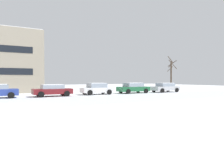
# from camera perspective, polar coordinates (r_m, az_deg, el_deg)

# --- Properties ---
(ground_plane) EXTENTS (120.00, 120.00, 0.00)m
(ground_plane) POSITION_cam_1_polar(r_m,az_deg,el_deg) (15.08, -27.78, -6.14)
(ground_plane) COLOR white
(road_surface) EXTENTS (80.00, 8.62, 0.00)m
(road_surface) POSITION_cam_1_polar(r_m,az_deg,el_deg) (18.37, -27.78, -4.83)
(road_surface) COLOR silver
(road_surface) RESTS_ON ground
(parked_car_maroon) EXTENTS (4.32, 2.07, 1.36)m
(parked_car_maroon) POSITION_cam_1_polar(r_m,az_deg,el_deg) (23.90, -16.38, -1.68)
(parked_car_maroon) COLOR maroon
(parked_car_maroon) RESTS_ON ground
(parked_car_white) EXTENTS (4.09, 2.07, 1.48)m
(parked_car_white) POSITION_cam_1_polar(r_m,az_deg,el_deg) (25.86, -4.28, -1.31)
(parked_car_white) COLOR white
(parked_car_white) RESTS_ON ground
(parked_car_green) EXTENTS (4.61, 2.19, 1.47)m
(parked_car_green) POSITION_cam_1_polar(r_m,az_deg,el_deg) (28.58, 6.02, -1.07)
(parked_car_green) COLOR #1E6038
(parked_car_green) RESTS_ON ground
(parked_car_silver) EXTENTS (4.53, 2.14, 1.40)m
(parked_car_silver) POSITION_cam_1_polar(r_m,az_deg,el_deg) (31.79, 14.77, -0.91)
(parked_car_silver) COLOR silver
(parked_car_silver) RESTS_ON ground
(tree_far_mid) EXTENTS (2.13, 2.13, 6.10)m
(tree_far_mid) POSITION_cam_1_polar(r_m,az_deg,el_deg) (37.80, 16.30, 2.86)
(tree_far_mid) COLOR #423326
(tree_far_mid) RESTS_ON ground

